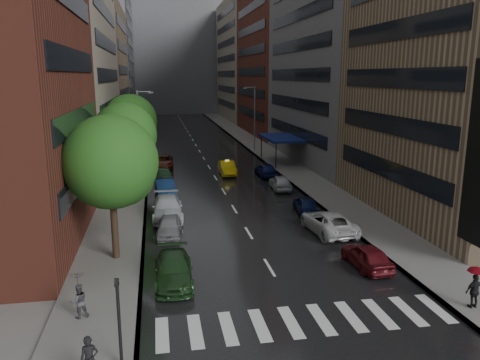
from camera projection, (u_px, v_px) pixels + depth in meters
name	position (u px, v px, depth m)	size (l,w,h in m)	color
ground	(289.00, 300.00, 22.57)	(220.00, 220.00, 0.00)	gray
road	(197.00, 147.00, 70.58)	(14.00, 140.00, 0.01)	black
sidewalk_left	(136.00, 148.00, 69.01)	(4.00, 140.00, 0.15)	gray
sidewalk_right	(255.00, 145.00, 72.12)	(4.00, 140.00, 0.15)	gray
crosswalk	(306.00, 320.00, 20.69)	(13.15, 2.80, 0.01)	silver
buildings_left	(94.00, 40.00, 72.92)	(8.00, 108.00, 38.00)	maroon
buildings_right	(283.00, 47.00, 76.32)	(8.05, 109.10, 36.00)	#937A5B
building_far	(175.00, 56.00, 132.36)	(40.00, 14.00, 32.00)	slate
tree_near	(111.00, 162.00, 26.25)	(5.36, 5.36, 8.54)	#382619
tree_mid	(124.00, 135.00, 38.51)	(5.32, 5.32, 8.48)	#382619
tree_far	(130.00, 121.00, 48.29)	(5.50, 5.50, 8.76)	#382619
taxi	(227.00, 168.00, 50.93)	(1.56, 4.49, 1.48)	yellow
parked_cars_left	(166.00, 193.00, 40.13)	(2.55, 36.61, 1.61)	#1D3C1B
parked_cars_right	(304.00, 202.00, 37.28)	(2.88, 28.96, 1.51)	#5C1219
ped_bag_walker	(90.00, 360.00, 16.18)	(0.69, 0.49, 1.70)	black
ped_black_umbrella	(78.00, 291.00, 20.41)	(0.96, 0.98, 2.09)	#454549
ped_red_umbrella	(476.00, 284.00, 21.32)	(0.98, 0.82, 2.01)	black
traffic_light	(119.00, 314.00, 16.83)	(0.18, 0.15, 3.45)	black
street_lamp_left	(139.00, 131.00, 48.97)	(1.74, 0.22, 9.00)	gray
street_lamp_right	(254.00, 117.00, 66.05)	(1.74, 0.22, 9.00)	gray
awning	(281.00, 138.00, 57.05)	(4.00, 8.00, 3.12)	navy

